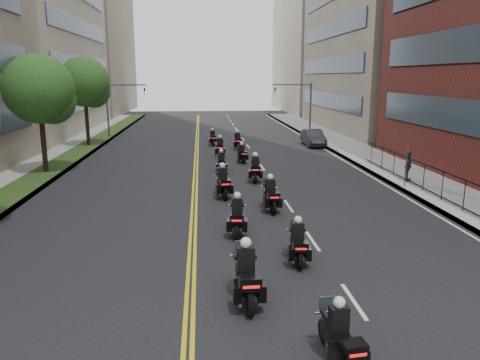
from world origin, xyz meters
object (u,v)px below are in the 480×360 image
at_px(motorcycle_1, 340,339).
at_px(motorcycle_3, 298,244).
at_px(motorcycle_7, 255,170).
at_px(motorcycle_8, 221,163).
at_px(motorcycle_6, 223,184).
at_px(motorcycle_9, 242,154).
at_px(motorcycle_4, 237,218).
at_px(motorcycle_10, 220,148).
at_px(motorcycle_2, 246,277).
at_px(pedestrian_c, 408,166).
at_px(motorcycle_11, 238,142).
at_px(parked_sedan, 313,138).
at_px(motorcycle_12, 213,138).
at_px(motorcycle_5, 271,196).

distance_m(motorcycle_1, motorcycle_3, 5.91).
distance_m(motorcycle_7, motorcycle_8, 3.27).
distance_m(motorcycle_6, motorcycle_9, 10.18).
relative_size(motorcycle_4, motorcycle_10, 1.00).
bearing_deg(motorcycle_2, motorcycle_3, 51.99).
bearing_deg(motorcycle_9, motorcycle_1, -96.80).
height_order(motorcycle_8, pedestrian_c, pedestrian_c).
distance_m(motorcycle_3, motorcycle_11, 25.41).
bearing_deg(motorcycle_2, motorcycle_11, 84.37).
bearing_deg(motorcycle_10, motorcycle_3, -82.57).
relative_size(motorcycle_7, parked_sedan, 0.53).
relative_size(motorcycle_3, parked_sedan, 0.48).
bearing_deg(pedestrian_c, motorcycle_7, 105.98).
xyz_separation_m(motorcycle_10, motorcycle_11, (1.68, 3.68, -0.00)).
relative_size(motorcycle_2, motorcycle_9, 1.23).
distance_m(motorcycle_2, parked_sedan, 31.10).
xyz_separation_m(motorcycle_2, pedestrian_c, (11.06, 14.22, 0.31)).
height_order(motorcycle_10, motorcycle_12, motorcycle_10).
distance_m(motorcycle_4, motorcycle_9, 16.08).
bearing_deg(motorcycle_3, motorcycle_10, 99.62).
relative_size(motorcycle_9, pedestrian_c, 1.15).
distance_m(motorcycle_4, motorcycle_8, 12.29).
relative_size(motorcycle_1, motorcycle_4, 0.91).
relative_size(motorcycle_2, motorcycle_8, 1.17).
xyz_separation_m(motorcycle_3, motorcycle_8, (-1.94, 15.37, -0.00)).
distance_m(motorcycle_7, motorcycle_10, 9.15).
xyz_separation_m(motorcycle_6, parked_sedan, (9.14, 17.90, 0.02)).
relative_size(motorcycle_1, motorcycle_12, 0.99).
height_order(motorcycle_4, pedestrian_c, pedestrian_c).
bearing_deg(motorcycle_2, motorcycle_10, 87.69).
relative_size(motorcycle_4, motorcycle_9, 1.13).
bearing_deg(motorcycle_8, motorcycle_3, -81.68).
bearing_deg(motorcycle_10, motorcycle_7, -76.05).
bearing_deg(motorcycle_6, motorcycle_12, 84.23).
bearing_deg(motorcycle_2, motorcycle_8, 88.04).
height_order(motorcycle_6, motorcycle_11, motorcycle_6).
relative_size(motorcycle_4, motorcycle_5, 0.98).
bearing_deg(motorcycle_1, motorcycle_8, 87.40).
relative_size(motorcycle_2, motorcycle_7, 1.06).
distance_m(motorcycle_8, motorcycle_9, 4.08).
bearing_deg(motorcycle_6, motorcycle_3, -82.62).
height_order(motorcycle_1, motorcycle_9, motorcycle_1).
bearing_deg(pedestrian_c, motorcycle_4, 151.83).
height_order(motorcycle_1, motorcycle_12, motorcycle_12).
distance_m(motorcycle_1, parked_sedan, 33.68).
bearing_deg(motorcycle_11, parked_sedan, 11.06).
xyz_separation_m(motorcycle_4, motorcycle_9, (1.59, 16.01, -0.08)).
xyz_separation_m(motorcycle_11, motorcycle_12, (-2.10, 2.70, -0.05)).
bearing_deg(motorcycle_2, parked_sedan, 71.47).
distance_m(motorcycle_8, motorcycle_12, 12.74).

